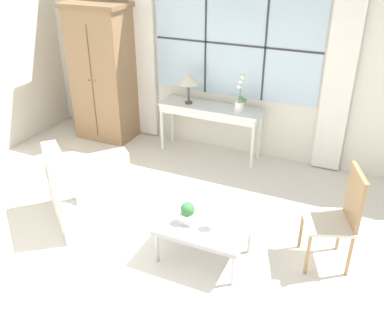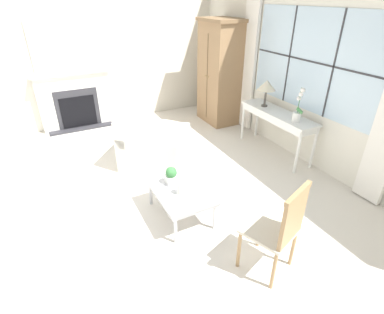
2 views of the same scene
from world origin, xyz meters
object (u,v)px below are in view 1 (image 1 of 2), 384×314
object	(u,v)px
console_table	(210,112)
potted_plant_small	(188,213)
armchair_upholstered	(95,194)
coffee_table	(204,227)
table_lamp	(189,79)
armoire	(103,73)
potted_orchid	(240,99)
side_chair_wooden	(340,213)
pillar_candle	(212,222)

from	to	relation	value
console_table	potted_plant_small	distance (m)	2.29
armchair_upholstered	coffee_table	distance (m)	1.42
console_table	coffee_table	bearing A→B (deg)	-69.26
console_table	coffee_table	xyz separation A→B (m)	(0.81, -2.15, -0.29)
table_lamp	coffee_table	distance (m)	2.51
armoire	potted_orchid	world-z (taller)	armoire
table_lamp	coffee_table	world-z (taller)	table_lamp
potted_orchid	side_chair_wooden	size ratio (longest dim) A/B	0.51
armchair_upholstered	coffee_table	size ratio (longest dim) A/B	1.46
armchair_upholstered	potted_plant_small	size ratio (longest dim) A/B	5.81
coffee_table	potted_plant_small	distance (m)	0.22
armoire	console_table	distance (m)	1.74
potted_orchid	potted_plant_small	size ratio (longest dim) A/B	2.36
potted_orchid	table_lamp	bearing A→B (deg)	178.90
potted_plant_small	table_lamp	bearing A→B (deg)	114.38
pillar_candle	side_chair_wooden	bearing A→B (deg)	24.61
coffee_table	potted_plant_small	world-z (taller)	potted_plant_small
console_table	potted_orchid	distance (m)	0.51
armoire	table_lamp	size ratio (longest dim) A/B	4.54
side_chair_wooden	table_lamp	bearing A→B (deg)	144.21
potted_orchid	coffee_table	world-z (taller)	potted_orchid
side_chair_wooden	potted_orchid	bearing A→B (deg)	133.19
coffee_table	pillar_candle	xyz separation A→B (m)	(0.10, -0.04, 0.12)
side_chair_wooden	pillar_candle	bearing A→B (deg)	-155.39
table_lamp	side_chair_wooden	xyz separation A→B (m)	(2.31, -1.66, -0.51)
table_lamp	armchair_upholstered	bearing A→B (deg)	-97.99
armoire	console_table	bearing A→B (deg)	2.58
armoire	potted_plant_small	distance (m)	3.21
side_chair_wooden	pillar_candle	xyz separation A→B (m)	(-1.08, -0.49, -0.10)
console_table	coffee_table	distance (m)	2.31
armchair_upholstered	potted_plant_small	xyz separation A→B (m)	(1.25, -0.22, 0.24)
side_chair_wooden	console_table	bearing A→B (deg)	139.62
side_chair_wooden	pillar_candle	distance (m)	1.19
armoire	potted_plant_small	xyz separation A→B (m)	(2.36, -2.12, -0.50)
armchair_upholstered	side_chair_wooden	world-z (taller)	side_chair_wooden
potted_orchid	potted_plant_small	distance (m)	2.20
potted_orchid	pillar_candle	distance (m)	2.24
side_chair_wooden	potted_plant_small	world-z (taller)	side_chair_wooden
console_table	armchair_upholstered	world-z (taller)	armchair_upholstered
table_lamp	potted_plant_small	size ratio (longest dim) A/B	2.02
potted_plant_small	armoire	bearing A→B (deg)	138.16
armoire	table_lamp	xyz separation A→B (m)	(1.38, 0.05, 0.07)
table_lamp	side_chair_wooden	bearing A→B (deg)	-35.79
armchair_upholstered	pillar_candle	bearing A→B (deg)	-8.04
potted_orchid	potted_plant_small	bearing A→B (deg)	-84.11
console_table	table_lamp	distance (m)	0.55
pillar_candle	table_lamp	bearing A→B (deg)	119.75
coffee_table	potted_plant_small	xyz separation A→B (m)	(-0.15, -0.05, 0.16)
potted_plant_small	side_chair_wooden	bearing A→B (deg)	20.72
console_table	potted_plant_small	size ratio (longest dim) A/B	6.62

